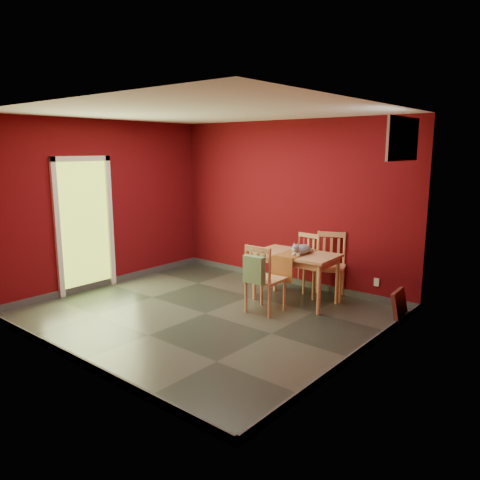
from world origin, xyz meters
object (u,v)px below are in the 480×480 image
Objects in this scene: chair_far_left at (303,261)px; picture_frame at (400,307)px; chair_far_right at (329,264)px; cat at (302,247)px; tote_bag at (254,270)px; chair_near at (264,278)px; dining_table at (296,259)px.

picture_frame is at bearing -15.36° from chair_far_left.
chair_far_right is at bearing -10.45° from chair_far_left.
cat is at bearing -172.88° from picture_frame.
tote_bag is (0.19, -1.53, 0.20)m from chair_far_left.
tote_bag is 0.98× the size of picture_frame.
chair_near reaches higher than cat.
dining_table is 0.62m from chair_far_right.
chair_far_right is (0.26, 0.55, -0.15)m from dining_table.
dining_table is 0.23m from cat.
chair_near reaches higher than picture_frame.
chair_far_right is 1.48m from tote_bag.
cat is (0.20, 0.87, 0.18)m from tote_bag.
chair_near is at bearing -82.01° from chair_far_left.
chair_far_left is 2.25× the size of cat.
picture_frame is at bearing 33.14° from tote_bag.
chair_far_right reaches higher than chair_near.
chair_far_right is 2.23× the size of picture_frame.
picture_frame is (1.52, 0.15, -0.44)m from dining_table.
dining_table is 0.89m from tote_bag.
chair_far_left is 1.32m from chair_near.
chair_far_left is 0.94× the size of chair_near.
tote_bag is (0.01, -0.23, 0.17)m from chair_near.
chair_far_right is at bearing 64.84° from dining_table.
chair_far_right is at bearing 162.64° from picture_frame.
chair_far_left is 0.91× the size of chair_far_right.
dining_table is 1.58m from picture_frame.
dining_table is 3.04× the size of cat.
chair_near is 2.21× the size of tote_bag.
chair_far_left is 1.87m from picture_frame.
chair_far_left is at bearing 169.55° from chair_far_right.
chair_near is at bearing -97.71° from dining_table.
chair_far_left is 2.07× the size of tote_bag.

